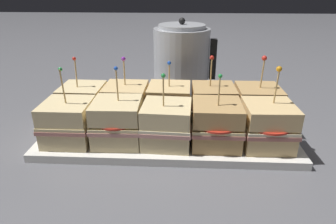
# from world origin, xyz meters

# --- Properties ---
(ground_plane) EXTENTS (6.00, 6.00, 0.00)m
(ground_plane) POSITION_xyz_m (0.00, 0.00, 0.00)
(ground_plane) COLOR slate
(serving_platter) EXTENTS (0.58, 0.25, 0.02)m
(serving_platter) POSITION_xyz_m (0.00, 0.00, 0.01)
(serving_platter) COLOR white
(serving_platter) RESTS_ON ground_plane
(sandwich_front_far_left) EXTENTS (0.11, 0.11, 0.17)m
(sandwich_front_far_left) POSITION_xyz_m (-0.21, -0.06, 0.06)
(sandwich_front_far_left) COLOR beige
(sandwich_front_far_left) RESTS_ON serving_platter
(sandwich_front_left) EXTENTS (0.11, 0.11, 0.17)m
(sandwich_front_left) POSITION_xyz_m (-0.11, -0.05, 0.07)
(sandwich_front_left) COLOR beige
(sandwich_front_left) RESTS_ON serving_platter
(sandwich_front_center) EXTENTS (0.11, 0.11, 0.16)m
(sandwich_front_center) POSITION_xyz_m (-0.00, -0.05, 0.06)
(sandwich_front_center) COLOR beige
(sandwich_front_center) RESTS_ON serving_platter
(sandwich_front_right) EXTENTS (0.11, 0.11, 0.16)m
(sandwich_front_right) POSITION_xyz_m (0.11, -0.05, 0.07)
(sandwich_front_right) COLOR tan
(sandwich_front_right) RESTS_ON serving_platter
(sandwich_front_far_right) EXTENTS (0.11, 0.11, 0.17)m
(sandwich_front_far_right) POSITION_xyz_m (0.21, -0.05, 0.07)
(sandwich_front_far_right) COLOR #DBB77A
(sandwich_front_far_right) RESTS_ON serving_platter
(sandwich_back_far_left) EXTENTS (0.11, 0.11, 0.16)m
(sandwich_back_far_left) POSITION_xyz_m (-0.22, 0.05, 0.06)
(sandwich_back_far_left) COLOR beige
(sandwich_back_far_left) RESTS_ON serving_platter
(sandwich_back_left) EXTENTS (0.11, 0.11, 0.16)m
(sandwich_back_left) POSITION_xyz_m (-0.11, 0.05, 0.07)
(sandwich_back_left) COLOR #DBB77A
(sandwich_back_left) RESTS_ON serving_platter
(sandwich_back_center) EXTENTS (0.11, 0.11, 0.16)m
(sandwich_back_center) POSITION_xyz_m (0.00, 0.05, 0.07)
(sandwich_back_center) COLOR #DBB77A
(sandwich_back_center) RESTS_ON serving_platter
(sandwich_back_right) EXTENTS (0.11, 0.11, 0.17)m
(sandwich_back_right) POSITION_xyz_m (0.11, 0.05, 0.07)
(sandwich_back_right) COLOR tan
(sandwich_back_right) RESTS_ON serving_platter
(sandwich_back_far_right) EXTENTS (0.11, 0.11, 0.17)m
(sandwich_back_far_right) POSITION_xyz_m (0.22, 0.05, 0.07)
(sandwich_back_far_right) COLOR tan
(sandwich_back_far_right) RESTS_ON serving_platter
(kettle_steel) EXTENTS (0.20, 0.18, 0.24)m
(kettle_steel) POSITION_xyz_m (0.03, 0.31, 0.11)
(kettle_steel) COLOR #B7BABF
(kettle_steel) RESTS_ON ground_plane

